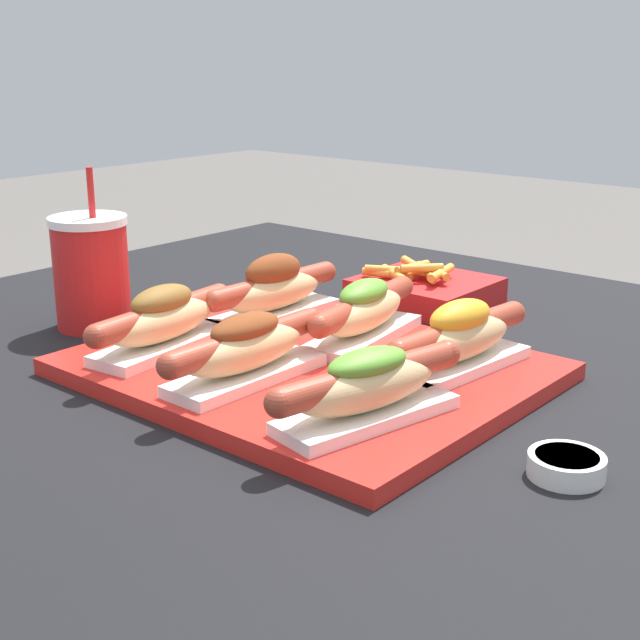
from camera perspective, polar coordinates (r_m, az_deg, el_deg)
patio_table at (r=1.14m, az=-1.77°, el=-19.32°), size 1.20×1.19×0.68m
serving_tray at (r=0.94m, az=-0.79°, el=-3.12°), size 0.45×0.37×0.02m
hot_dog_0 at (r=0.97m, az=-10.03°, el=-0.01°), size 0.08×0.21×0.07m
hot_dog_1 at (r=0.87m, az=-4.78°, el=-1.85°), size 0.06×0.21×0.07m
hot_dog_2 at (r=0.78m, az=3.04°, el=-4.25°), size 0.09×0.21×0.07m
hot_dog_3 at (r=1.08m, az=-2.99°, el=1.94°), size 0.07×0.21×0.08m
hot_dog_4 at (r=0.99m, az=2.82°, el=0.54°), size 0.08×0.21×0.07m
hot_dog_5 at (r=0.91m, az=8.90°, el=-1.14°), size 0.08×0.21×0.07m
sauce_bowl at (r=0.76m, az=15.49°, el=-8.91°), size 0.06×0.06×0.02m
drink_cup at (r=1.13m, az=-14.42°, el=3.00°), size 0.09×0.09×0.20m
fries_basket at (r=1.21m, az=6.70°, el=1.96°), size 0.17×0.15×0.06m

